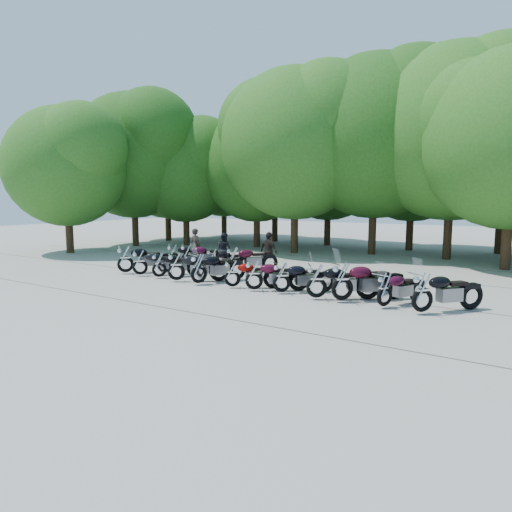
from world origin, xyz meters
The scene contains 33 objects.
ground centered at (0.00, 0.00, 0.00)m, with size 90.00×90.00×0.00m, color gray.
tree_0 centered at (-15.42, 12.98, 5.45)m, with size 7.50×7.50×9.21m.
tree_1 centered at (-12.04, 11.24, 5.06)m, with size 6.97×6.97×8.55m.
tree_2 centered at (-7.25, 12.84, 5.31)m, with size 7.31×7.31×8.97m.
tree_3 centered at (-3.57, 11.24, 6.32)m, with size 8.70×8.70×10.67m.
tree_4 centered at (0.54, 13.09, 6.64)m, with size 9.13×9.13×11.20m.
tree_5 centered at (4.61, 13.20, 6.57)m, with size 9.04×9.04×11.10m.
tree_9 centered at (-13.53, 17.59, 5.52)m, with size 7.59×7.59×9.32m.
tree_10 centered at (-8.29, 16.97, 5.66)m, with size 7.78×7.78×9.55m.
tree_11 centered at (-3.76, 16.43, 5.49)m, with size 7.56×7.56×9.28m.
tree_12 centered at (1.80, 16.47, 5.72)m, with size 7.88×7.88×9.67m.
tree_13 centered at (6.69, 17.47, 6.04)m, with size 8.31×8.31×10.20m.
tree_16 centered at (-14.83, 4.00, 5.06)m, with size 6.97×6.97×8.55m.
tree_17 centered at (-14.68, 9.00, 6.04)m, with size 8.31×8.31×10.20m.
motorcycle_0 centered at (-6.11, 0.59, 0.68)m, with size 0.73×2.41×1.36m, color black, non-canonical shape.
motorcycle_1 centered at (-5.16, 0.53, 0.62)m, with size 0.66×2.18×1.23m, color black, non-canonical shape.
motorcycle_2 centered at (-4.10, 0.57, 0.59)m, with size 0.63×2.08×1.17m, color black, non-canonical shape.
motorcycle_3 centered at (-2.97, 0.37, 0.65)m, with size 0.70×2.30×1.30m, color black, non-canonical shape.
motorcycle_4 centered at (-1.83, 0.36, 0.67)m, with size 0.72×2.35×1.33m, color black, non-canonical shape.
motorcycle_5 centered at (-0.39, 0.53, 0.58)m, with size 0.62×2.04×1.15m, color #780804, non-canonical shape.
motorcycle_6 centered at (0.57, 0.50, 0.62)m, with size 0.66×2.18×1.23m, color #3F081C, non-canonical shape.
motorcycle_7 centered at (1.59, 0.66, 0.61)m, with size 0.65×2.15×1.22m, color black, non-canonical shape.
motorcycle_8 centered at (2.99, 0.46, 0.65)m, with size 0.70×2.32×1.31m, color black, non-canonical shape.
motorcycle_9 centered at (3.83, 0.56, 0.72)m, with size 0.77×2.53×1.43m, color #3A0718, non-canonical shape.
motorcycle_10 centered at (5.18, 0.52, 0.59)m, with size 0.64×2.09×1.18m, color #34071D, non-canonical shape.
motorcycle_11 centered at (6.29, 0.37, 0.67)m, with size 0.73×2.38×1.35m, color black, non-canonical shape.
motorcycle_12 centered at (-5.83, 3.28, 0.60)m, with size 0.65×2.12×1.20m, color black, non-canonical shape.
motorcycle_13 centered at (-4.87, 3.20, 0.64)m, with size 0.69×2.28×1.29m, color #38071F, non-canonical shape.
motorcycle_14 centered at (-3.31, 3.10, 0.58)m, with size 0.62×2.04×1.15m, color black, non-canonical shape.
motorcycle_15 centered at (-2.32, 3.30, 0.64)m, with size 0.69×2.28×1.29m, color #350715, non-canonical shape.
rider_0 centered at (-5.58, 4.62, 0.88)m, with size 0.64×0.42×1.76m, color black.
rider_1 centered at (-3.86, 4.65, 0.80)m, with size 0.78×0.61×1.60m, color black.
rider_2 centered at (-1.36, 4.68, 0.87)m, with size 1.03×0.43×1.75m, color black.
Camera 1 is at (9.17, -12.70, 3.26)m, focal length 32.00 mm.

